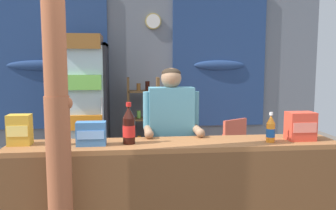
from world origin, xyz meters
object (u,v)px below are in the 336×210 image
at_px(plastic_lawn_chair, 228,145).
at_px(soda_bottle_orange_soda, 271,129).
at_px(drink_fridge, 84,99).
at_px(soda_bottle_iced_tea, 56,132).
at_px(soda_bottle_cola, 129,126).
at_px(bottle_shelf_rack, 143,122).
at_px(timber_post, 57,104).
at_px(shopkeeper, 171,129).
at_px(snack_box_crackers, 300,126).
at_px(stall_counter, 177,191).
at_px(snack_box_biscuit, 91,134).
at_px(snack_box_choco_powder, 20,130).

distance_m(plastic_lawn_chair, soda_bottle_orange_soda, 1.90).
relative_size(drink_fridge, soda_bottle_iced_tea, 7.97).
bearing_deg(drink_fridge, soda_bottle_cola, -74.18).
relative_size(bottle_shelf_rack, soda_bottle_iced_tea, 5.58).
bearing_deg(timber_post, shopkeeper, 42.88).
distance_m(bottle_shelf_rack, snack_box_crackers, 2.74).
distance_m(shopkeeper, soda_bottle_cola, 0.60).
bearing_deg(soda_bottle_iced_tea, soda_bottle_orange_soda, -2.16).
distance_m(stall_counter, timber_post, 1.18).
xyz_separation_m(snack_box_biscuit, snack_box_choco_powder, (-0.57, 0.08, 0.03)).
xyz_separation_m(stall_counter, shopkeeper, (0.02, 0.52, 0.41)).
xyz_separation_m(shopkeeper, snack_box_biscuit, (-0.69, -0.47, 0.06)).
bearing_deg(soda_bottle_cola, soda_bottle_iced_tea, 179.71).
distance_m(soda_bottle_iced_tea, snack_box_choco_powder, 0.30).
relative_size(drink_fridge, bottle_shelf_rack, 1.43).
bearing_deg(snack_box_crackers, soda_bottle_iced_tea, 179.49).
xyz_separation_m(timber_post, snack_box_choco_powder, (-0.38, 0.42, -0.25)).
relative_size(plastic_lawn_chair, soda_bottle_orange_soda, 3.47).
xyz_separation_m(stall_counter, soda_bottle_iced_tea, (-0.95, 0.08, 0.49)).
height_order(soda_bottle_orange_soda, snack_box_choco_powder, soda_bottle_orange_soda).
bearing_deg(timber_post, drink_fridge, 93.55).
bearing_deg(snack_box_biscuit, stall_counter, -4.38).
distance_m(drink_fridge, snack_box_choco_powder, 2.23).
bearing_deg(stall_counter, snack_box_choco_powder, 174.07).
distance_m(drink_fridge, soda_bottle_cola, 2.36).
xyz_separation_m(soda_bottle_iced_tea, snack_box_choco_powder, (-0.29, 0.05, 0.02)).
relative_size(shopkeeper, snack_box_crackers, 6.52).
bearing_deg(soda_bottle_orange_soda, snack_box_crackers, 9.58).
relative_size(drink_fridge, soda_bottle_orange_soda, 8.01).
height_order(soda_bottle_orange_soda, soda_bottle_iced_tea, soda_bottle_iced_tea).
relative_size(plastic_lawn_chair, soda_bottle_cola, 2.56).
bearing_deg(stall_counter, snack_box_biscuit, 175.62).
bearing_deg(snack_box_crackers, soda_bottle_cola, 179.41).
bearing_deg(snack_box_crackers, plastic_lawn_chair, 94.01).
distance_m(plastic_lawn_chair, snack_box_biscuit, 2.46).
relative_size(soda_bottle_orange_soda, snack_box_choco_powder, 1.02).
relative_size(stall_counter, soda_bottle_cola, 8.02).
relative_size(stall_counter, timber_post, 0.98).
bearing_deg(snack_box_choco_powder, snack_box_crackers, -1.58).
relative_size(soda_bottle_cola, soda_bottle_orange_soda, 1.36).
height_order(drink_fridge, soda_bottle_cola, drink_fridge).
bearing_deg(drink_fridge, soda_bottle_orange_soda, -52.30).
xyz_separation_m(bottle_shelf_rack, shopkeeper, (0.19, -1.97, 0.26)).
distance_m(soda_bottle_orange_soda, snack_box_biscuit, 1.46).
xyz_separation_m(snack_box_crackers, snack_box_choco_powder, (-2.30, 0.06, 0.00)).
relative_size(drink_fridge, soda_bottle_cola, 5.90).
relative_size(plastic_lawn_chair, snack_box_biscuit, 3.75).
xyz_separation_m(snack_box_crackers, snack_box_biscuit, (-1.74, -0.01, -0.02)).
bearing_deg(soda_bottle_iced_tea, timber_post, -76.55).
height_order(soda_bottle_cola, soda_bottle_iced_tea, soda_bottle_cola).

